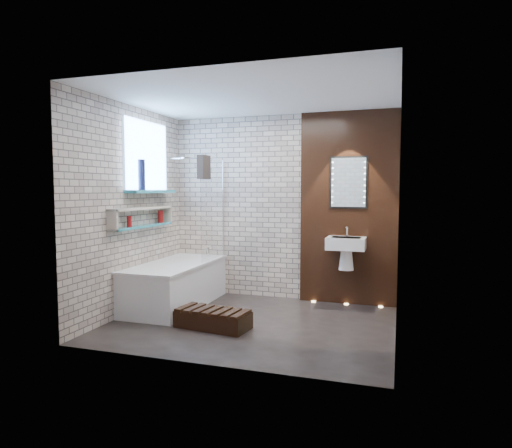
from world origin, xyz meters
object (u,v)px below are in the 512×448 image
(washbasin, at_px, (346,248))
(walnut_step, at_px, (213,320))
(bath_screen, at_px, (213,209))
(bathtub, at_px, (176,284))
(led_mirror, at_px, (348,182))

(washbasin, distance_m, walnut_step, 2.03)
(bath_screen, distance_m, washbasin, 1.89)
(bathtub, distance_m, walnut_step, 1.16)
(bathtub, bearing_deg, led_mirror, 19.78)
(bathtub, height_order, led_mirror, led_mirror)
(bathtub, relative_size, led_mirror, 2.49)
(bath_screen, relative_size, led_mirror, 2.00)
(bathtub, relative_size, walnut_step, 2.09)
(bath_screen, xyz_separation_m, washbasin, (1.82, 0.18, -0.49))
(washbasin, xyz_separation_m, led_mirror, (0.00, 0.16, 0.86))
(bathtub, bearing_deg, bath_screen, 51.10)
(walnut_step, bearing_deg, bath_screen, 112.98)
(bath_screen, relative_size, washbasin, 2.41)
(bathtub, relative_size, washbasin, 3.00)
(washbasin, bearing_deg, walnut_step, -133.74)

